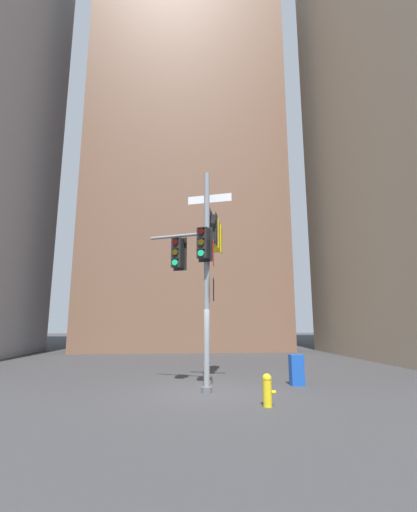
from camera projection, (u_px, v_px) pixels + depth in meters
ground at (207, 392)px, 10.62m from camera, size 120.00×120.00×0.00m
building_mid_block at (185, 170)px, 34.93m from camera, size 15.90×15.90×34.11m
signal_pole_assembly at (206, 249)px, 12.28m from camera, size 2.80×3.45×7.12m
fire_hydrant at (267, 389)px, 8.87m from camera, size 0.33×0.23×0.81m
newspaper_box at (297, 370)px, 11.87m from camera, size 0.45×0.36×1.01m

